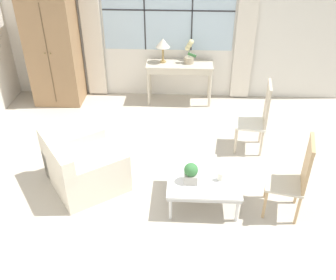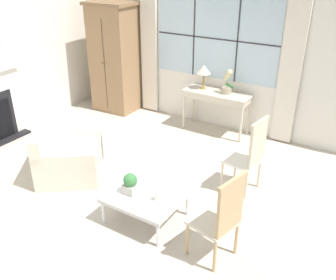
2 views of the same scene
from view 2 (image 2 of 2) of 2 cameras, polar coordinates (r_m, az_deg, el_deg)
name	(u,v)px [view 2 (image 2 of 2)]	position (r m, az deg, el deg)	size (l,w,h in m)	color
ground_plane	(114,200)	(5.21, -8.22, -9.00)	(14.00, 14.00, 0.00)	#BCB2A3
wall_back_windowed	(215,52)	(7.00, 7.19, 13.15)	(7.20, 0.14, 2.80)	silver
armoire	(114,58)	(7.83, -8.21, 12.26)	(0.94, 0.67, 2.18)	#93704C
console_table	(217,97)	(6.85, 7.44, 6.51)	(1.22, 0.45, 0.77)	beige
table_lamp	(204,70)	(6.88, 5.48, 10.56)	(0.26, 0.26, 0.44)	#9E7F47
potted_orchid	(227,84)	(6.73, 9.02, 8.45)	(0.22, 0.17, 0.44)	tan
armchair_upholstered	(68,158)	(5.78, -14.98, -2.67)	(1.28, 1.30, 0.78)	beige
side_chair_wooden	(250,153)	(5.15, 12.42, -1.93)	(0.49, 0.49, 1.11)	white
accent_chair_wooden	(222,216)	(3.98, 8.21, -11.33)	(0.53, 0.53, 1.07)	beige
coffee_table	(146,196)	(4.65, -3.44, -8.57)	(0.90, 0.78, 0.38)	silver
potted_plant_small	(130,183)	(4.58, -5.74, -6.60)	(0.17, 0.17, 0.27)	#BCB7AD
pillar_candle	(158,196)	(4.48, -1.55, -8.58)	(0.10, 0.10, 0.13)	silver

